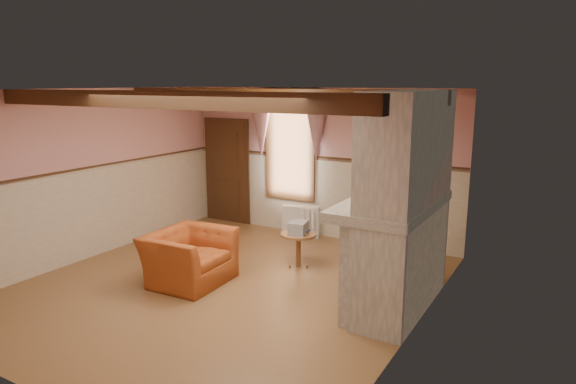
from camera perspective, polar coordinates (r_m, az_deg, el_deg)
The scene contains 26 objects.
floor at distance 7.61m, azimuth -7.05°, elevation -10.36°, with size 5.50×6.00×0.01m, color brown.
ceiling at distance 7.03m, azimuth -7.65°, elevation 11.23°, with size 5.50×6.00×0.01m, color silver.
wall_back at distance 9.71m, azimuth 3.43°, elevation 3.23°, with size 5.50×0.02×2.80m, color tan.
wall_front at distance 5.22m, azimuth -27.77°, elevation -6.00°, with size 5.50×0.02×2.80m, color tan.
wall_left at distance 9.10m, azimuth -21.28°, elevation 1.82°, with size 0.02×6.00×2.80m, color tan.
wall_right at distance 5.98m, azimuth 14.19°, elevation -2.76°, with size 0.02×6.00×2.80m, color tan.
wainscot at distance 7.35m, azimuth -7.21°, elevation -4.95°, with size 5.50×6.00×1.50m, color beige, non-canonical shape.
chair_rail at distance 7.17m, azimuth -7.36°, elevation 0.79°, with size 5.50×6.00×0.08m, color black, non-canonical shape.
firebox at distance 7.03m, azimuth 9.21°, elevation -8.42°, with size 0.20×0.95×0.90m, color black.
armchair at distance 7.72m, azimuth -10.95°, elevation -7.13°, with size 1.17×1.03×0.76m, color #994219.
side_table at distance 8.24m, azimuth 1.16°, elevation -6.44°, with size 0.57×0.57×0.55m, color brown.
book_stack at distance 8.10m, azimuth 1.16°, elevation -3.99°, with size 0.26×0.32×0.20m, color #B7AD8C.
radiator at distance 9.77m, azimuth 1.43°, elevation -3.29°, with size 0.70×0.18×0.60m, color silver.
bowl at distance 6.56m, azimuth 11.15°, elevation -0.71°, with size 0.38×0.38×0.09m, color brown.
mantel_clock at distance 7.30m, azimuth 13.25°, elevation 0.93°, with size 0.14×0.24×0.20m, color black.
oil_lamp at distance 7.00m, azimuth 12.52°, elevation 0.83°, with size 0.11×0.11×0.28m, color gold.
candle_red at distance 5.95m, azimuth 9.13°, elevation -1.60°, with size 0.06×0.06×0.16m, color #B4162F.
jar_yellow at distance 6.06m, azimuth 9.51°, elevation -1.57°, with size 0.06×0.06×0.12m, color yellow.
fireplace at distance 6.63m, azimuth 12.92°, elevation -1.25°, with size 0.85×2.00×2.80m, color gray.
mantel at distance 6.69m, azimuth 11.44°, elevation -1.41°, with size 1.05×2.05×0.12m, color gray.
overmantel_mirror at distance 6.63m, azimuth 10.14°, elevation 3.90°, with size 0.06×1.44×1.04m, color silver.
door at distance 10.80m, azimuth -6.75°, elevation 2.19°, with size 1.10×0.10×2.10m, color black.
window at distance 9.92m, azimuth 0.26°, elevation 4.90°, with size 1.06×0.08×2.02m, color white.
window_drapes at distance 9.79m, azimuth -0.00°, elevation 8.33°, with size 1.30×0.14×1.40m, color gray.
ceiling_beam_front at distance 6.13m, azimuth -14.57°, elevation 9.90°, with size 5.50×0.18×0.20m, color black.
ceiling_beam_back at distance 8.02m, azimuth -2.32°, elevation 10.70°, with size 5.50×0.18×0.20m, color black.
Camera 1 is at (4.28, -5.58, 2.90)m, focal length 32.00 mm.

